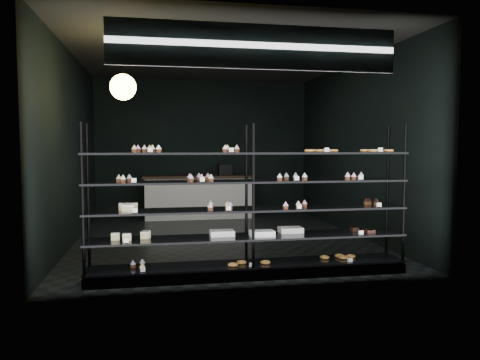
# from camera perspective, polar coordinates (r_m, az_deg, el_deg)

# --- Properties ---
(room) EXTENTS (5.01, 6.01, 3.20)m
(room) POSITION_cam_1_polar(r_m,az_deg,el_deg) (8.22, -2.37, 3.85)
(room) COLOR black
(room) RESTS_ON ground
(display_shelf) EXTENTS (4.00, 0.50, 1.91)m
(display_shelf) POSITION_cam_1_polar(r_m,az_deg,el_deg) (5.89, 1.02, -5.72)
(display_shelf) COLOR black
(display_shelf) RESTS_ON room
(signage) EXTENTS (3.30, 0.05, 0.50)m
(signage) POSITION_cam_1_polar(r_m,az_deg,el_deg) (5.45, 2.01, 15.92)
(signage) COLOR #0C0C3C
(signage) RESTS_ON room
(pendant_lamp) EXTENTS (0.36, 0.36, 0.91)m
(pendant_lamp) POSITION_cam_1_polar(r_m,az_deg,el_deg) (6.74, -14.07, 10.94)
(pendant_lamp) COLOR black
(pendant_lamp) RESTS_ON room
(service_counter) EXTENTS (2.49, 0.65, 1.23)m
(service_counter) POSITION_cam_1_polar(r_m,az_deg,el_deg) (10.74, -5.09, -1.97)
(service_counter) COLOR silver
(service_counter) RESTS_ON room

